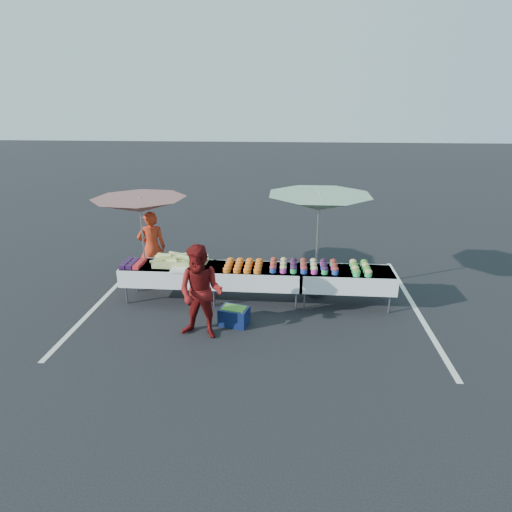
# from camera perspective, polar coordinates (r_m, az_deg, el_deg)

# --- Properties ---
(ground) EXTENTS (80.00, 80.00, 0.00)m
(ground) POSITION_cam_1_polar(r_m,az_deg,el_deg) (8.88, 0.00, -6.09)
(ground) COLOR black
(stripe_left) EXTENTS (0.10, 5.00, 0.00)m
(stripe_left) POSITION_cam_1_polar(r_m,az_deg,el_deg) (9.66, -19.36, -5.06)
(stripe_left) COLOR silver
(stripe_left) RESTS_ON ground
(stripe_right) EXTENTS (0.10, 5.00, 0.00)m
(stripe_right) POSITION_cam_1_polar(r_m,az_deg,el_deg) (9.21, 20.40, -6.42)
(stripe_right) COLOR silver
(stripe_right) RESTS_ON ground
(table_left) EXTENTS (1.86, 0.81, 0.75)m
(table_left) POSITION_cam_1_polar(r_m,az_deg,el_deg) (8.96, -11.56, -2.19)
(table_left) COLOR white
(table_left) RESTS_ON ground
(table_center) EXTENTS (1.86, 0.81, 0.75)m
(table_center) POSITION_cam_1_polar(r_m,az_deg,el_deg) (8.64, 0.00, -2.61)
(table_center) COLOR white
(table_center) RESTS_ON ground
(table_right) EXTENTS (1.86, 0.81, 0.75)m
(table_right) POSITION_cam_1_polar(r_m,az_deg,el_deg) (8.69, 11.93, -2.92)
(table_right) COLOR white
(table_right) RESTS_ON ground
(berry_punnets) EXTENTS (0.40, 0.54, 0.08)m
(berry_punnets) POSITION_cam_1_polar(r_m,az_deg,el_deg) (9.06, -16.07, -0.94)
(berry_punnets) COLOR #240B2E
(berry_punnets) RESTS_ON table_left
(corn_pile) EXTENTS (1.16, 0.57, 0.26)m
(corn_pile) POSITION_cam_1_polar(r_m,az_deg,el_deg) (8.84, -10.11, -0.61)
(corn_pile) COLOR #ACB85E
(corn_pile) RESTS_ON table_left
(plastic_bags) EXTENTS (0.30, 0.25, 0.05)m
(plastic_bags) POSITION_cam_1_polar(r_m,az_deg,el_deg) (8.54, -10.25, -1.82)
(plastic_bags) COLOR white
(plastic_bags) RESTS_ON table_left
(carrot_bowls) EXTENTS (0.75, 0.69, 0.11)m
(carrot_bowls) POSITION_cam_1_polar(r_m,az_deg,el_deg) (8.57, -1.67, -1.24)
(carrot_bowls) COLOR orange
(carrot_bowls) RESTS_ON table_center
(potato_cups) EXTENTS (1.34, 0.58, 0.16)m
(potato_cups) POSITION_cam_1_polar(r_m,az_deg,el_deg) (8.53, 6.38, -1.25)
(potato_cups) COLOR #203D99
(potato_cups) RESTS_ON table_right
(bean_baskets) EXTENTS (0.36, 0.68, 0.15)m
(bean_baskets) POSITION_cam_1_polar(r_m,az_deg,el_deg) (8.63, 13.76, -1.51)
(bean_baskets) COLOR green
(bean_baskets) RESTS_ON table_right
(vendor) EXTENTS (0.71, 0.58, 1.67)m
(vendor) POSITION_cam_1_polar(r_m,az_deg,el_deg) (9.78, -13.69, 1.06)
(vendor) COLOR red
(vendor) RESTS_ON ground
(customer) EXTENTS (0.91, 0.77, 1.67)m
(customer) POSITION_cam_1_polar(r_m,az_deg,el_deg) (7.33, -7.36, -4.84)
(customer) COLOR maroon
(customer) RESTS_ON ground
(umbrella_left) EXTENTS (2.47, 2.47, 2.03)m
(umbrella_left) POSITION_cam_1_polar(r_m,az_deg,el_deg) (9.35, -15.24, 6.49)
(umbrella_left) COLOR black
(umbrella_left) RESTS_ON ground
(umbrella_right) EXTENTS (2.79, 2.79, 2.18)m
(umbrella_right) POSITION_cam_1_polar(r_m,az_deg,el_deg) (8.70, 8.42, 6.98)
(umbrella_right) COLOR black
(umbrella_right) RESTS_ON ground
(storage_bin) EXTENTS (0.58, 0.48, 0.34)m
(storage_bin) POSITION_cam_1_polar(r_m,az_deg,el_deg) (7.95, -2.92, -7.94)
(storage_bin) COLOR #0D1942
(storage_bin) RESTS_ON ground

